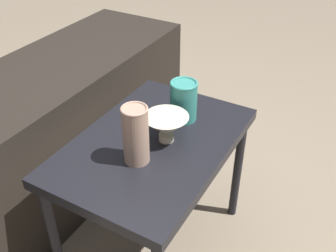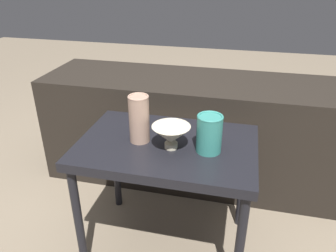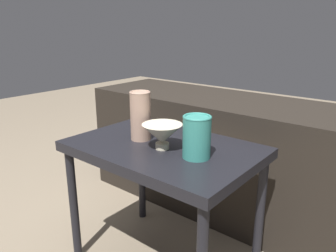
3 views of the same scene
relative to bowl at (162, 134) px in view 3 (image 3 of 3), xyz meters
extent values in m
cube|color=black|center=(-0.03, 0.04, -0.08)|extent=(0.73, 0.50, 0.04)
cylinder|color=black|center=(-0.36, -0.18, -0.36)|extent=(0.04, 0.04, 0.52)
cylinder|color=black|center=(-0.36, 0.25, -0.36)|extent=(0.04, 0.04, 0.52)
cylinder|color=black|center=(0.31, 0.25, -0.36)|extent=(0.04, 0.04, 0.52)
cube|color=black|center=(-0.03, 0.64, -0.30)|extent=(1.71, 0.50, 0.63)
cylinder|color=beige|center=(0.00, 0.00, -0.05)|extent=(0.05, 0.05, 0.02)
cone|color=beige|center=(0.00, 0.00, 0.00)|extent=(0.15, 0.15, 0.07)
cylinder|color=tan|center=(-0.14, 0.03, 0.04)|extent=(0.08, 0.08, 0.20)
torus|color=tan|center=(-0.14, 0.03, 0.14)|extent=(0.08, 0.08, 0.01)
cylinder|color=teal|center=(0.15, 0.01, 0.02)|extent=(0.10, 0.10, 0.15)
torus|color=teal|center=(0.15, 0.01, 0.09)|extent=(0.10, 0.10, 0.01)
camera|label=1|loc=(-0.94, -0.54, 0.76)|focal=42.00mm
camera|label=2|loc=(0.25, -1.10, 0.61)|focal=35.00mm
camera|label=3|loc=(0.75, -0.89, 0.39)|focal=35.00mm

